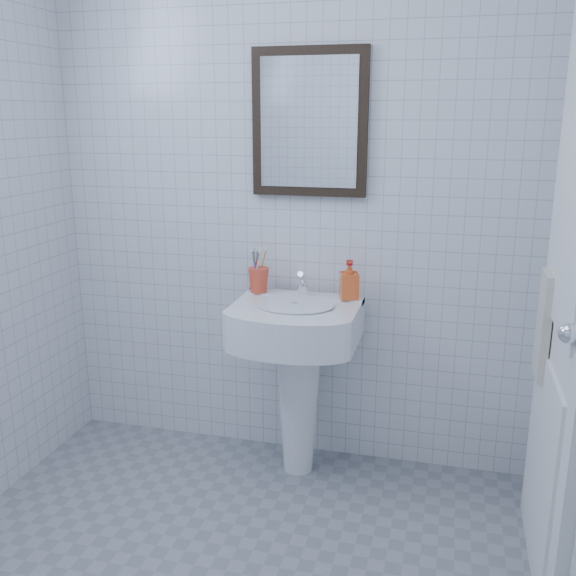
# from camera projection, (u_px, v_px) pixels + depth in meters

# --- Properties ---
(wall_back) EXTENTS (2.20, 0.02, 2.50)m
(wall_back) POSITION_uv_depth(u_px,v_px,m) (290.00, 192.00, 2.85)
(wall_back) COLOR silver
(wall_back) RESTS_ON ground
(washbasin) EXTENTS (0.53, 0.39, 0.82)m
(washbasin) POSITION_uv_depth(u_px,v_px,m) (297.00, 359.00, 2.81)
(washbasin) COLOR white
(washbasin) RESTS_ON ground
(faucet) EXTENTS (0.05, 0.11, 0.12)m
(faucet) POSITION_uv_depth(u_px,v_px,m) (303.00, 285.00, 2.82)
(faucet) COLOR silver
(faucet) RESTS_ON washbasin
(toothbrush_cup) EXTENTS (0.11, 0.11, 0.11)m
(toothbrush_cup) POSITION_uv_depth(u_px,v_px,m) (259.00, 280.00, 2.87)
(toothbrush_cup) COLOR #E2442A
(toothbrush_cup) RESTS_ON washbasin
(soap_dispenser) EXTENTS (0.10, 0.10, 0.17)m
(soap_dispenser) POSITION_uv_depth(u_px,v_px,m) (349.00, 280.00, 2.76)
(soap_dispenser) COLOR #DF4115
(soap_dispenser) RESTS_ON washbasin
(wall_mirror) EXTENTS (0.50, 0.04, 0.62)m
(wall_mirror) POSITION_uv_depth(u_px,v_px,m) (309.00, 123.00, 2.73)
(wall_mirror) COLOR black
(wall_mirror) RESTS_ON wall_back
(bathroom_door) EXTENTS (0.04, 0.80, 2.00)m
(bathroom_door) POSITION_uv_depth(u_px,v_px,m) (568.00, 304.00, 2.04)
(bathroom_door) COLOR white
(bathroom_door) RESTS_ON ground
(towel_ring) EXTENTS (0.01, 0.18, 0.18)m
(towel_ring) POSITION_uv_depth(u_px,v_px,m) (555.00, 276.00, 2.19)
(towel_ring) COLOR silver
(towel_ring) RESTS_ON wall_right
(hand_towel) EXTENTS (0.03, 0.16, 0.38)m
(hand_towel) POSITION_uv_depth(u_px,v_px,m) (544.00, 325.00, 2.25)
(hand_towel) COLOR beige
(hand_towel) RESTS_ON towel_ring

